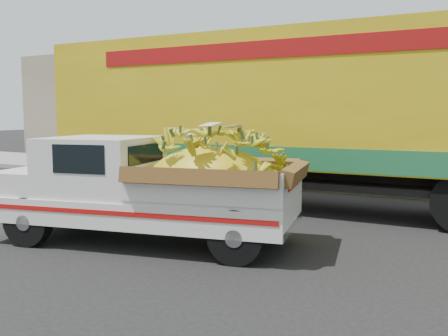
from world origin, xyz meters
The scene contains 6 objects.
ground centered at (0.00, 0.00, 0.00)m, with size 100.00×100.00×0.00m, color black.
curb centered at (0.00, 7.13, 0.07)m, with size 60.00×0.25×0.15m, color gray.
sidewalk centered at (0.00, 9.23, 0.07)m, with size 60.00×4.00×0.14m, color gray.
building_left centered at (-8.00, 15.13, 2.50)m, with size 18.00×6.00×5.00m, color gray.
pickup_truck centered at (0.10, 0.68, 0.92)m, with size 5.12×2.72×1.70m.
semi_trailer centered at (0.76, 4.68, 2.12)m, with size 12.02×2.73×3.80m.
Camera 1 is at (4.68, -5.77, 2.09)m, focal length 40.00 mm.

